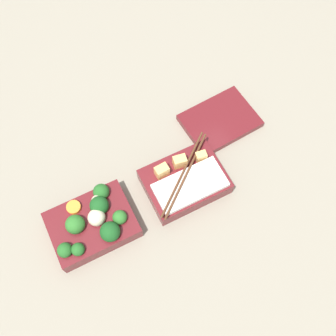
{
  "coord_description": "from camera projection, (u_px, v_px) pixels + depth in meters",
  "views": [
    {
      "loc": [
        -0.09,
        -0.28,
        0.8
      ],
      "look_at": [
        0.07,
        0.04,
        0.04
      ],
      "focal_mm": 42.0,
      "sensor_mm": 36.0,
      "label": 1
    }
  ],
  "objects": [
    {
      "name": "ground_plane",
      "position": [
        146.0,
        203.0,
        0.85
      ],
      "size": [
        3.0,
        3.0,
        0.0
      ],
      "primitive_type": "plane",
      "color": "gray"
    },
    {
      "name": "bento_tray_rice",
      "position": [
        184.0,
        180.0,
        0.85
      ],
      "size": [
        0.17,
        0.14,
        0.07
      ],
      "color": "maroon",
      "rests_on": "ground_plane"
    },
    {
      "name": "bento_tray_vegetable",
      "position": [
        93.0,
        222.0,
        0.8
      ],
      "size": [
        0.17,
        0.13,
        0.07
      ],
      "color": "maroon",
      "rests_on": "ground_plane"
    },
    {
      "name": "bento_lid",
      "position": [
        220.0,
        121.0,
        0.93
      ],
      "size": [
        0.18,
        0.14,
        0.02
      ],
      "primitive_type": "cube",
      "rotation": [
        0.0,
        0.0,
        0.07
      ],
      "color": "maroon",
      "rests_on": "ground_plane"
    }
  ]
}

